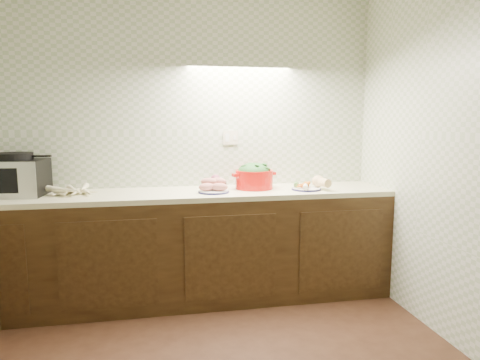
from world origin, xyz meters
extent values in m
cube|color=#9DAF8B|center=(0.00, 1.78, 1.30)|extent=(3.60, 0.05, 2.60)
cube|color=beige|center=(0.55, 1.79, 1.32)|extent=(0.13, 0.01, 0.12)
cube|color=black|center=(0.00, 1.50, 0.43)|extent=(3.60, 0.60, 0.86)
cube|color=#F3EEBD|center=(0.00, 1.50, 0.88)|extent=(3.60, 0.60, 0.04)
cube|color=black|center=(-1.16, 1.58, 1.04)|extent=(0.49, 0.39, 0.27)
cube|color=#A2A2A7|center=(-1.18, 1.41, 1.04)|extent=(0.46, 0.05, 0.27)
cube|color=black|center=(-1.18, 1.41, 1.04)|extent=(0.30, 0.03, 0.18)
cylinder|color=black|center=(-1.16, 1.58, 1.20)|extent=(0.32, 0.32, 0.05)
cone|color=#FBF1C7|center=(-0.74, 1.52, 0.92)|extent=(0.12, 0.18, 0.04)
cone|color=#FBF1C7|center=(-0.79, 1.57, 0.92)|extent=(0.13, 0.21, 0.04)
cone|color=#FBF1C7|center=(-0.64, 1.52, 0.92)|extent=(0.08, 0.22, 0.04)
cone|color=#FBF1C7|center=(-0.73, 1.55, 0.92)|extent=(0.16, 0.18, 0.05)
cone|color=#FBF1C7|center=(-0.81, 1.42, 0.92)|extent=(0.05, 0.18, 0.05)
cone|color=#FBF1C7|center=(-0.79, 1.49, 0.92)|extent=(0.22, 0.11, 0.05)
cone|color=#FBF1C7|center=(-0.79, 1.60, 0.92)|extent=(0.14, 0.20, 0.04)
cone|color=#FBF1C7|center=(-0.84, 1.46, 0.92)|extent=(0.16, 0.15, 0.04)
cone|color=#FBF1C7|center=(-0.75, 1.48, 0.94)|extent=(0.08, 0.18, 0.05)
cone|color=#FBF1C7|center=(-0.74, 1.59, 0.95)|extent=(0.19, 0.11, 0.05)
cone|color=#FBF1C7|center=(-0.75, 1.53, 0.94)|extent=(0.05, 0.17, 0.04)
cone|color=#FBF1C7|center=(-0.70, 1.44, 0.94)|extent=(0.20, 0.16, 0.04)
cylinder|color=#161444|center=(0.35, 1.43, 0.91)|extent=(0.25, 0.25, 0.01)
cylinder|color=silver|center=(0.35, 1.43, 0.91)|extent=(0.23, 0.23, 0.02)
ellipsoid|color=#B86661|center=(0.30, 1.41, 0.95)|extent=(0.14, 0.08, 0.06)
ellipsoid|color=#B86661|center=(0.39, 1.39, 0.95)|extent=(0.14, 0.08, 0.06)
ellipsoid|color=#B86661|center=(0.36, 1.47, 0.95)|extent=(0.14, 0.08, 0.06)
ellipsoid|color=#B86661|center=(0.32, 1.46, 0.98)|extent=(0.14, 0.08, 0.06)
ellipsoid|color=#B86661|center=(0.39, 1.46, 0.98)|extent=(0.14, 0.08, 0.06)
cylinder|color=black|center=(0.41, 1.62, 0.93)|extent=(0.15, 0.15, 0.06)
sphere|color=maroon|center=(0.39, 1.62, 0.98)|extent=(0.08, 0.08, 0.08)
sphere|color=silver|center=(0.44, 1.63, 0.97)|extent=(0.05, 0.05, 0.05)
cylinder|color=red|center=(0.71, 1.56, 0.98)|extent=(0.37, 0.37, 0.16)
cube|color=red|center=(0.54, 1.52, 1.02)|extent=(0.05, 0.07, 0.02)
cube|color=red|center=(0.88, 1.59, 1.02)|extent=(0.05, 0.07, 0.02)
ellipsoid|color=#276026|center=(0.71, 1.56, 1.04)|extent=(0.28, 0.28, 0.15)
cylinder|color=#161444|center=(1.12, 1.41, 0.91)|extent=(0.24, 0.24, 0.01)
cylinder|color=silver|center=(1.12, 1.41, 0.91)|extent=(0.23, 0.23, 0.02)
cone|color=orange|center=(1.09, 1.44, 0.93)|extent=(0.12, 0.11, 0.03)
cone|color=orange|center=(1.08, 1.41, 0.93)|extent=(0.09, 0.14, 0.03)
cone|color=orange|center=(1.12, 1.43, 0.93)|extent=(0.11, 0.13, 0.03)
cone|color=orange|center=(1.08, 1.42, 0.95)|extent=(0.13, 0.10, 0.03)
cone|color=orange|center=(1.13, 1.42, 0.95)|extent=(0.12, 0.11, 0.03)
cone|color=orange|center=(1.08, 1.43, 0.95)|extent=(0.09, 0.14, 0.03)
cylinder|color=white|center=(1.10, 1.37, 0.94)|extent=(0.09, 0.16, 0.04)
cylinder|color=#4C7A33|center=(1.06, 1.48, 0.94)|extent=(0.07, 0.10, 0.04)
camera|label=1|loc=(-0.07, -1.91, 1.47)|focal=32.00mm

